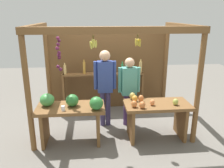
{
  "coord_description": "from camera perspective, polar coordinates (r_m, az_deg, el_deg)",
  "views": [
    {
      "loc": [
        -0.42,
        -4.77,
        2.41
      ],
      "look_at": [
        0.0,
        -0.19,
        1.0
      ],
      "focal_mm": 36.58,
      "sensor_mm": 36.0,
      "label": 1
    }
  ],
  "objects": [
    {
      "name": "ground_plane",
      "position": [
        5.36,
        -0.19,
        -9.64
      ],
      "size": [
        12.0,
        12.0,
        0.0
      ],
      "primitive_type": "plane",
      "color": "slate",
      "rests_on": "ground"
    },
    {
      "name": "market_stall",
      "position": [
        5.33,
        -0.69,
        5.1
      ],
      "size": [
        3.17,
        2.03,
        2.21
      ],
      "color": "brown",
      "rests_on": "ground"
    },
    {
      "name": "fruit_counter_left",
      "position": [
        4.43,
        -10.27,
        -6.81
      ],
      "size": [
        1.28,
        0.66,
        0.98
      ],
      "color": "brown",
      "rests_on": "ground"
    },
    {
      "name": "fruit_counter_right",
      "position": [
        4.62,
        10.74,
        -6.88
      ],
      "size": [
        1.28,
        0.66,
        0.89
      ],
      "color": "brown",
      "rests_on": "ground"
    },
    {
      "name": "bottle_shelf_unit",
      "position": [
        5.73,
        -2.03,
        0.62
      ],
      "size": [
        2.03,
        0.22,
        1.36
      ],
      "color": "brown",
      "rests_on": "ground"
    },
    {
      "name": "vendor_man",
      "position": [
        4.89,
        -1.75,
        0.64
      ],
      "size": [
        0.48,
        0.23,
        1.7
      ],
      "rotation": [
        0.0,
        0.0,
        -0.07
      ],
      "color": "#3D3663",
      "rests_on": "ground"
    },
    {
      "name": "vendor_woman",
      "position": [
        4.96,
        4.29,
        -0.51
      ],
      "size": [
        0.48,
        0.21,
        1.53
      ],
      "rotation": [
        0.0,
        0.0,
        0.16
      ],
      "color": "#4A2F60",
      "rests_on": "ground"
    }
  ]
}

